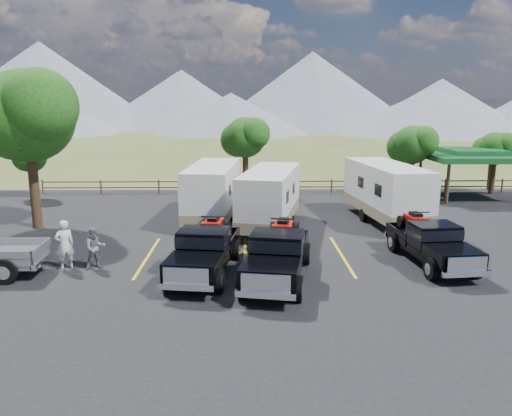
{
  "coord_description": "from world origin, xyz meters",
  "views": [
    {
      "loc": [
        -1.93,
        -15.67,
        6.27
      ],
      "look_at": [
        -1.51,
        6.19,
        1.6
      ],
      "focal_mm": 35.0,
      "sensor_mm": 36.0,
      "label": 1
    }
  ],
  "objects_px": {
    "tree_big_nw": "(27,116)",
    "person_a": "(65,245)",
    "pavilion": "(472,155)",
    "rig_left": "(205,249)",
    "trailer_center": "(270,198)",
    "rig_right": "(431,241)",
    "rig_center": "(278,253)",
    "trailer_right": "(386,192)",
    "trailer_left": "(213,192)",
    "person_b": "(95,248)"
  },
  "relations": [
    {
      "from": "pavilion",
      "to": "trailer_left",
      "type": "height_order",
      "value": "pavilion"
    },
    {
      "from": "trailer_left",
      "to": "person_b",
      "type": "bearing_deg",
      "value": -112.7
    },
    {
      "from": "rig_center",
      "to": "trailer_right",
      "type": "distance_m",
      "value": 10.53
    },
    {
      "from": "rig_left",
      "to": "person_b",
      "type": "xyz_separation_m",
      "value": [
        -4.22,
        0.55,
        -0.11
      ]
    },
    {
      "from": "rig_right",
      "to": "rig_center",
      "type": "bearing_deg",
      "value": -170.32
    },
    {
      "from": "rig_center",
      "to": "trailer_left",
      "type": "distance_m",
      "value": 9.42
    },
    {
      "from": "rig_center",
      "to": "person_b",
      "type": "bearing_deg",
      "value": -179.5
    },
    {
      "from": "tree_big_nw",
      "to": "person_a",
      "type": "relative_size",
      "value": 4.13
    },
    {
      "from": "trailer_left",
      "to": "trailer_center",
      "type": "relative_size",
      "value": 1.02
    },
    {
      "from": "person_a",
      "to": "person_b",
      "type": "bearing_deg",
      "value": 147.99
    },
    {
      "from": "trailer_center",
      "to": "person_a",
      "type": "height_order",
      "value": "trailer_center"
    },
    {
      "from": "trailer_left",
      "to": "rig_center",
      "type": "bearing_deg",
      "value": -67.53
    },
    {
      "from": "pavilion",
      "to": "rig_right",
      "type": "bearing_deg",
      "value": -118.91
    },
    {
      "from": "pavilion",
      "to": "rig_center",
      "type": "distance_m",
      "value": 20.96
    },
    {
      "from": "pavilion",
      "to": "rig_left",
      "type": "xyz_separation_m",
      "value": [
        -16.46,
        -14.96,
        -1.83
      ]
    },
    {
      "from": "tree_big_nw",
      "to": "rig_left",
      "type": "xyz_separation_m",
      "value": [
        9.09,
        -6.98,
        -4.64
      ]
    },
    {
      "from": "trailer_center",
      "to": "trailer_right",
      "type": "distance_m",
      "value": 6.24
    },
    {
      "from": "trailer_left",
      "to": "person_b",
      "type": "xyz_separation_m",
      "value": [
        -3.97,
        -7.71,
        -0.75
      ]
    },
    {
      "from": "pavilion",
      "to": "person_b",
      "type": "xyz_separation_m",
      "value": [
        -20.68,
        -14.41,
        -1.94
      ]
    },
    {
      "from": "pavilion",
      "to": "person_a",
      "type": "bearing_deg",
      "value": -146.5
    },
    {
      "from": "trailer_center",
      "to": "person_a",
      "type": "xyz_separation_m",
      "value": [
        -8.04,
        -6.05,
        -0.59
      ]
    },
    {
      "from": "rig_right",
      "to": "person_a",
      "type": "relative_size",
      "value": 2.95
    },
    {
      "from": "trailer_center",
      "to": "trailer_right",
      "type": "height_order",
      "value": "trailer_right"
    },
    {
      "from": "rig_right",
      "to": "trailer_center",
      "type": "height_order",
      "value": "trailer_center"
    },
    {
      "from": "trailer_left",
      "to": "trailer_right",
      "type": "bearing_deg",
      "value": 1.75
    },
    {
      "from": "tree_big_nw",
      "to": "rig_center",
      "type": "height_order",
      "value": "tree_big_nw"
    },
    {
      "from": "trailer_center",
      "to": "person_b",
      "type": "height_order",
      "value": "trailer_center"
    },
    {
      "from": "trailer_center",
      "to": "trailer_right",
      "type": "relative_size",
      "value": 0.96
    },
    {
      "from": "pavilion",
      "to": "trailer_center",
      "type": "distance_m",
      "value": 16.16
    },
    {
      "from": "tree_big_nw",
      "to": "person_a",
      "type": "distance_m",
      "value": 8.77
    },
    {
      "from": "rig_left",
      "to": "person_b",
      "type": "distance_m",
      "value": 4.26
    },
    {
      "from": "tree_big_nw",
      "to": "rig_left",
      "type": "height_order",
      "value": "tree_big_nw"
    },
    {
      "from": "rig_right",
      "to": "trailer_center",
      "type": "relative_size",
      "value": 0.66
    },
    {
      "from": "pavilion",
      "to": "person_a",
      "type": "distance_m",
      "value": 26.21
    },
    {
      "from": "pavilion",
      "to": "rig_right",
      "type": "relative_size",
      "value": 1.11
    },
    {
      "from": "rig_right",
      "to": "trailer_right",
      "type": "xyz_separation_m",
      "value": [
        0.07,
        6.82,
        0.72
      ]
    },
    {
      "from": "rig_right",
      "to": "trailer_center",
      "type": "distance_m",
      "value": 8.27
    },
    {
      "from": "tree_big_nw",
      "to": "trailer_left",
      "type": "xyz_separation_m",
      "value": [
        8.83,
        1.27,
        -3.99
      ]
    },
    {
      "from": "rig_right",
      "to": "trailer_center",
      "type": "bearing_deg",
      "value": 131.62
    },
    {
      "from": "rig_center",
      "to": "rig_left",
      "type": "bearing_deg",
      "value": 176.11
    },
    {
      "from": "rig_left",
      "to": "rig_center",
      "type": "bearing_deg",
      "value": -6.78
    },
    {
      "from": "person_a",
      "to": "rig_left",
      "type": "bearing_deg",
      "value": 141.21
    },
    {
      "from": "rig_center",
      "to": "person_a",
      "type": "xyz_separation_m",
      "value": [
        -7.99,
        1.21,
        0.01
      ]
    },
    {
      "from": "person_b",
      "to": "tree_big_nw",
      "type": "bearing_deg",
      "value": 98.72
    },
    {
      "from": "rig_right",
      "to": "person_a",
      "type": "bearing_deg",
      "value": 176.24
    },
    {
      "from": "tree_big_nw",
      "to": "person_a",
      "type": "xyz_separation_m",
      "value": [
        3.74,
        -6.46,
        -4.61
      ]
    },
    {
      "from": "rig_left",
      "to": "person_a",
      "type": "bearing_deg",
      "value": -177.79
    },
    {
      "from": "rig_center",
      "to": "rig_right",
      "type": "xyz_separation_m",
      "value": [
        6.11,
        1.67,
        -0.07
      ]
    },
    {
      "from": "pavilion",
      "to": "trailer_center",
      "type": "height_order",
      "value": "pavilion"
    },
    {
      "from": "person_b",
      "to": "trailer_center",
      "type": "bearing_deg",
      "value": 12.74
    }
  ]
}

